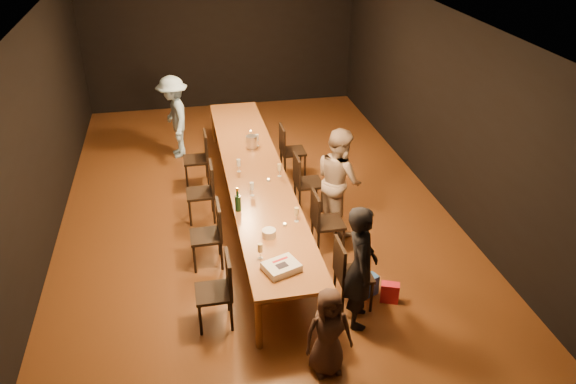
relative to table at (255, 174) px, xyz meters
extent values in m
plane|color=#4F2F13|center=(0.00, 0.00, -0.70)|extent=(10.00, 10.00, 0.00)
cube|color=black|center=(0.00, 5.00, 0.80)|extent=(6.00, 0.04, 3.00)
cube|color=black|center=(-3.00, 0.00, 0.80)|extent=(0.04, 10.00, 3.00)
cube|color=black|center=(3.00, 0.00, 0.80)|extent=(0.04, 10.00, 3.00)
cube|color=silver|center=(0.00, 0.00, 2.30)|extent=(6.00, 10.00, 0.04)
cube|color=#94542B|center=(0.00, 0.00, 0.02)|extent=(0.90, 6.00, 0.05)
cylinder|color=#94542B|center=(-0.40, -2.90, -0.35)|extent=(0.08, 0.08, 0.70)
cylinder|color=#94542B|center=(0.40, -2.90, -0.35)|extent=(0.08, 0.08, 0.70)
cylinder|color=#94542B|center=(-0.40, 2.90, -0.35)|extent=(0.08, 0.08, 0.70)
cylinder|color=#94542B|center=(0.40, 2.90, -0.35)|extent=(0.08, 0.08, 0.70)
imported|color=black|center=(0.82, -2.69, 0.08)|extent=(0.51, 0.65, 1.57)
imported|color=#C5AA94|center=(1.15, -0.63, 0.10)|extent=(0.78, 0.91, 1.61)
imported|color=#9BC8F0|center=(-1.15, 2.42, 0.08)|extent=(0.72, 1.08, 1.56)
imported|color=#422D25|center=(0.27, -3.37, -0.17)|extent=(0.53, 0.36, 1.06)
cube|color=red|center=(1.32, -2.44, -0.57)|extent=(0.26, 0.20, 0.27)
cube|color=blue|center=(1.11, -2.26, -0.56)|extent=(0.26, 0.22, 0.27)
cube|color=white|center=(-0.07, -2.52, 0.09)|extent=(0.47, 0.42, 0.09)
cube|color=black|center=(-0.07, -2.56, 0.14)|extent=(0.16, 0.14, 0.00)
cube|color=red|center=(-0.07, -2.45, 0.14)|extent=(0.20, 0.10, 0.00)
cylinder|color=white|center=(-0.09, -1.82, 0.10)|extent=(0.23, 0.23, 0.10)
cylinder|color=silver|center=(0.08, 0.85, 0.15)|extent=(0.25, 0.25, 0.21)
cylinder|color=#B2B7B2|center=(0.15, -1.61, 0.06)|extent=(0.05, 0.05, 0.03)
cylinder|color=#B2B7B2|center=(0.15, -0.36, 0.06)|extent=(0.05, 0.05, 0.03)
cylinder|color=#B2B7B2|center=(0.15, 1.49, 0.06)|extent=(0.05, 0.05, 0.03)
camera|label=1|loc=(-1.01, -7.58, 3.95)|focal=35.00mm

